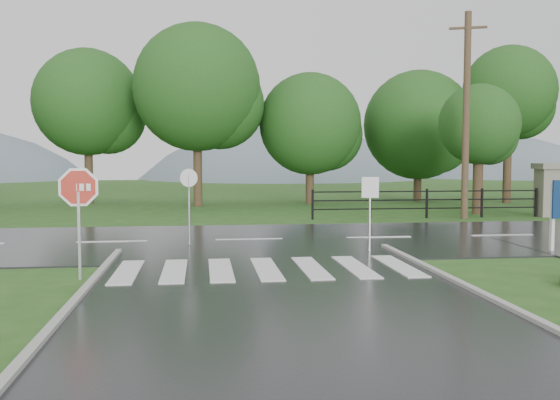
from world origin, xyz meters
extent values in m
plane|color=#27521B|center=(0.00, 0.00, 0.00)|extent=(120.00, 120.00, 0.00)
cube|color=black|center=(0.00, 10.00, 0.00)|extent=(90.00, 8.00, 0.04)
cube|color=silver|center=(-3.00, 5.00, 0.06)|extent=(0.50, 2.80, 0.02)
cube|color=silver|center=(-2.00, 5.00, 0.06)|extent=(0.50, 2.80, 0.02)
cube|color=silver|center=(-1.00, 5.00, 0.06)|extent=(0.50, 2.80, 0.02)
cube|color=silver|center=(0.00, 5.00, 0.06)|extent=(0.50, 2.80, 0.02)
cube|color=silver|center=(1.00, 5.00, 0.06)|extent=(0.50, 2.80, 0.02)
cube|color=silver|center=(2.00, 5.00, 0.06)|extent=(0.50, 2.80, 0.02)
cube|color=silver|center=(3.00, 5.00, 0.06)|extent=(0.50, 2.80, 0.02)
cube|color=gray|center=(13.00, 16.00, 1.00)|extent=(0.80, 0.80, 2.00)
cube|color=#6B6659|center=(13.00, 16.00, 2.12)|extent=(1.00, 1.00, 0.24)
cube|color=black|center=(7.75, 16.00, 0.40)|extent=(9.50, 0.05, 0.05)
cube|color=black|center=(7.75, 16.00, 0.75)|extent=(9.50, 0.05, 0.05)
cube|color=black|center=(7.75, 16.00, 1.10)|extent=(9.50, 0.05, 0.05)
cube|color=black|center=(3.00, 16.00, 0.60)|extent=(0.08, 0.08, 1.20)
cube|color=black|center=(12.50, 16.00, 0.60)|extent=(0.08, 0.08, 1.20)
sphere|color=slate|center=(8.00, 65.00, -17.28)|extent=(48.00, 48.00, 48.00)
sphere|color=slate|center=(36.00, 65.00, -12.96)|extent=(36.00, 36.00, 36.00)
cube|color=#939399|center=(-3.88, 4.53, 0.90)|extent=(0.05, 0.05, 1.81)
cylinder|color=white|center=(-3.88, 4.55, 1.90)|extent=(1.08, 0.18, 1.09)
cylinder|color=#A6180B|center=(-3.88, 4.53, 1.90)|extent=(0.94, 0.17, 0.95)
cube|color=silver|center=(7.71, 6.72, 0.91)|extent=(0.10, 0.10, 1.82)
cube|color=#939399|center=(2.95, 7.26, 0.93)|extent=(0.04, 0.04, 1.87)
cube|color=white|center=(2.95, 7.24, 1.72)|extent=(0.43, 0.13, 0.54)
cylinder|color=#939399|center=(-1.75, 9.08, 1.01)|extent=(0.06, 0.06, 2.03)
cylinder|color=white|center=(-1.75, 9.06, 1.93)|extent=(0.49, 0.17, 0.51)
cylinder|color=#473523|center=(9.14, 15.50, 4.13)|extent=(0.28, 0.28, 8.26)
cube|color=brown|center=(9.14, 15.50, 7.62)|extent=(1.41, 0.59, 0.09)
cylinder|color=#3D2B1C|center=(10.62, 17.50, 1.64)|extent=(0.42, 0.42, 3.27)
sphere|color=#194615|center=(10.62, 17.50, 3.93)|extent=(3.51, 3.51, 3.51)
camera|label=1|loc=(-1.39, -8.49, 2.52)|focal=40.00mm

